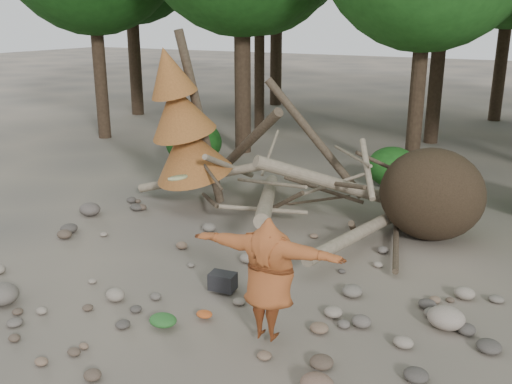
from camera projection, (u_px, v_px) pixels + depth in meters
The scene contains 12 objects.
ground at pixel (221, 292), 9.94m from camera, with size 120.00×120.00×0.00m, color #514C44.
deadfall_pile at pixel (403, 193), 12.29m from camera, with size 8.55×5.24×3.30m.
dead_conifer at pixel (183, 125), 13.57m from camera, with size 2.06×2.16×4.35m.
bush_left at pixel (194, 142), 18.28m from camera, with size 1.80×1.80×1.44m, color #164713.
bush_mid at pixel (392, 167), 15.95m from camera, with size 1.40×1.40×1.12m, color #1E5A1A.
frisbee_thrower at pixel (269, 278), 8.14m from camera, with size 2.49×1.08×2.45m.
backpack at pixel (223, 284), 9.88m from camera, with size 0.45×0.30×0.30m, color black.
cloth_green at pixel (163, 323), 8.77m from camera, with size 0.45×0.38×0.17m, color #265C25.
cloth_orange at pixel (204, 317), 9.01m from camera, with size 0.27×0.22×0.10m, color #AD4B1D.
boulder_front_left at pixel (2, 294), 9.48m from camera, with size 0.59×0.53×0.35m, color #645C53.
boulder_mid_right at pixel (446, 318), 8.75m from camera, with size 0.57×0.52×0.34m, color gray.
boulder_mid_left at pixel (90, 209), 13.70m from camera, with size 0.52×0.46×0.31m, color #574F49.
Camera 1 is at (4.84, -7.59, 4.61)m, focal length 40.00 mm.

